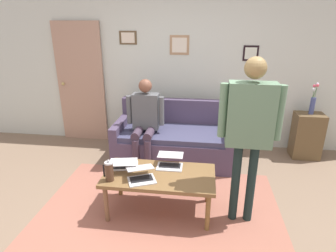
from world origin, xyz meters
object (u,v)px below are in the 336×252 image
Objects in this scene: couch at (174,140)px; laptop_center at (170,162)px; laptop_right at (124,165)px; flower_vase at (313,101)px; coffee_table at (159,178)px; french_press at (109,171)px; laptop_left at (141,176)px; interior_door at (81,83)px; person_standing at (250,123)px; side_shelf at (307,136)px; person_seated at (145,118)px.

couch is 1.15m from laptop_center.
laptop_right is 0.78× the size of flower_vase.
french_press is (0.49, 0.20, 0.16)m from coffee_table.
laptop_right is at bearing -105.91° from french_press.
laptop_left is at bearing 51.75° from laptop_center.
coffee_table is (-1.69, 1.93, -0.60)m from interior_door.
flower_vase is 0.27× the size of person_standing.
couch is at bearing -108.71° from laptop_right.
side_shelf is (-1.97, -1.47, -0.16)m from laptop_center.
laptop_right reaches higher than laptop_center.
flower_vase is 2.07m from person_standing.
laptop_right is at bearing -10.95° from coffee_table.
french_press reaches higher than laptop_center.
coffee_table is 1.68× the size of side_shelf.
flower_vase reaches higher than couch.
flower_vase reaches higher than side_shelf.
couch is 1.00× the size of person_standing.
interior_door is 2.61m from laptop_left.
laptop_center is at bearing -114.12° from coffee_table.
laptop_right is at bearing 32.67° from side_shelf.
flower_vase reaches higher than french_press.
side_shelf is 0.41× the size of person_standing.
side_shelf is at bearing -143.90° from french_press.
interior_door is 5.47× the size of laptop_right.
french_press is at bearing 34.23° from laptop_center.
french_press is (0.58, 0.40, 0.07)m from laptop_center.
coffee_table is 1.21m from person_seated.
laptop_right is at bearing -41.21° from laptop_left.
laptop_right is 0.52× the size of side_shelf.
french_press is (-1.19, 2.13, -0.44)m from interior_door.
laptop_left is (-1.51, 2.07, -0.50)m from interior_door.
interior_door is at bearing -44.24° from laptop_center.
side_shelf is (-2.24, -1.80, -0.16)m from laptop_left.
coffee_table is at bearing -1.25° from person_standing.
french_press is at bearing 21.57° from coffee_table.
laptop_center is 0.63× the size of flower_vase.
laptop_center is (-0.26, -0.33, 0.00)m from laptop_left.
laptop_left is at bearing 38.85° from side_shelf.
laptop_left is 0.32m from laptop_right.
person_standing is at bearing 164.55° from laptop_center.
interior_door reaches higher than person_standing.
french_press is 0.51× the size of flower_vase.
person_seated is (0.39, -1.10, 0.30)m from coffee_table.
flower_vase is at bearing 176.00° from interior_door.
laptop_center is at bearing 36.68° from flower_vase.
side_shelf is (-2.06, -1.67, -0.07)m from coffee_table.
side_shelf is (-2.06, -0.34, 0.05)m from couch.
side_shelf reaches higher than laptop_center.
person_standing is at bearing -173.98° from laptop_left.
interior_door is at bearing -19.66° from couch.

